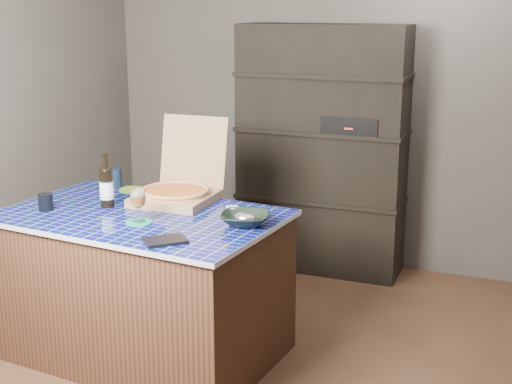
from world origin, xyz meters
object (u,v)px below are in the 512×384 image
at_px(wine_glass, 138,199).
at_px(dvd_case, 165,241).
at_px(kitchen_island, 143,284).
at_px(pizza_box, 177,190).
at_px(bowl, 245,219).
at_px(mead_bottle, 107,186).

relative_size(wine_glass, dvd_case, 0.92).
bearing_deg(kitchen_island, dvd_case, -40.24).
distance_m(pizza_box, bowl, 0.61).
height_order(wine_glass, bowl, wine_glass).
xyz_separation_m(mead_bottle, bowl, (0.85, -0.02, -0.09)).
bearing_deg(pizza_box, bowl, -28.40).
bearing_deg(dvd_case, bowl, 103.37).
relative_size(mead_bottle, wine_glass, 1.67).
distance_m(pizza_box, mead_bottle, 0.41).
bearing_deg(bowl, mead_bottle, 178.44).
relative_size(mead_bottle, bowl, 1.21).
relative_size(kitchen_island, dvd_case, 7.99).
bearing_deg(dvd_case, pizza_box, 158.90).
distance_m(kitchen_island, dvd_case, 0.66).
bearing_deg(bowl, dvd_case, -122.23).
bearing_deg(pizza_box, dvd_case, -67.76).
distance_m(kitchen_island, pizza_box, 0.57).
distance_m(mead_bottle, dvd_case, 0.74).
height_order(kitchen_island, bowl, bowl).
xyz_separation_m(wine_glass, bowl, (0.53, 0.17, -0.10)).
relative_size(pizza_box, bowl, 2.07).
xyz_separation_m(dvd_case, bowl, (0.25, 0.40, 0.02)).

